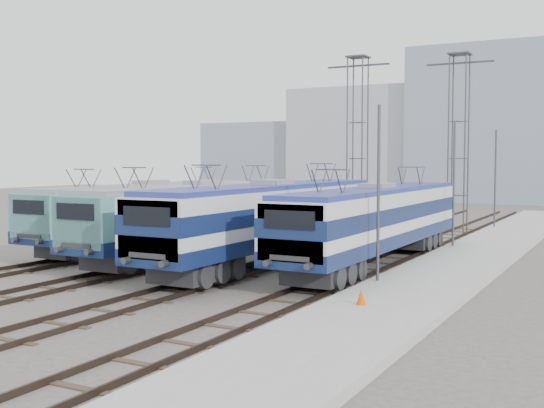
{
  "coord_description": "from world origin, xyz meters",
  "views": [
    {
      "loc": [
        17.27,
        -22.66,
        4.91
      ],
      "look_at": [
        1.32,
        7.0,
        2.73
      ],
      "focal_mm": 45.0,
      "sensor_mm": 36.0,
      "label": 1
    }
  ],
  "objects": [
    {
      "name": "locomotive_center_left",
      "position": [
        -2.25,
        6.02,
        2.24
      ],
      "size": [
        2.85,
        17.98,
        3.38
      ],
      "color": "#101E49",
      "rests_on": "ground"
    },
    {
      "name": "mast_front",
      "position": [
        8.6,
        2.0,
        3.5
      ],
      "size": [
        0.12,
        0.12,
        7.0
      ],
      "primitive_type": "cylinder",
      "color": "#3F4247",
      "rests_on": "ground"
    },
    {
      "name": "building_center",
      "position": [
        4.0,
        62.0,
        9.0
      ],
      "size": [
        22.0,
        14.0,
        18.0
      ],
      "primitive_type": "cube",
      "color": "#838FA1",
      "rests_on": "ground"
    },
    {
      "name": "catenary_tower_east",
      "position": [
        6.5,
        24.0,
        6.64
      ],
      "size": [
        4.5,
        1.2,
        12.0
      ],
      "color": "#3F4247",
      "rests_on": "ground"
    },
    {
      "name": "catenary_tower_west",
      "position": [
        0.0,
        22.0,
        6.64
      ],
      "size": [
        4.5,
        1.2,
        12.0
      ],
      "color": "#3F4247",
      "rests_on": "ground"
    },
    {
      "name": "ground",
      "position": [
        0.0,
        0.0,
        0.0
      ],
      "size": [
        160.0,
        160.0,
        0.0
      ],
      "primitive_type": "plane",
      "color": "#514C47"
    },
    {
      "name": "locomotive_far_right",
      "position": [
        6.75,
        6.91,
        2.28
      ],
      "size": [
        2.82,
        17.83,
        3.35
      ],
      "color": "#101E49",
      "rests_on": "ground"
    },
    {
      "name": "locomotive_far_left",
      "position": [
        -6.75,
        7.49,
        2.18
      ],
      "size": [
        2.77,
        17.48,
        3.29
      ],
      "color": "#101E49",
      "rests_on": "ground"
    },
    {
      "name": "mast_rear",
      "position": [
        8.6,
        26.0,
        3.5
      ],
      "size": [
        0.12,
        0.12,
        7.0
      ],
      "primitive_type": "cylinder",
      "color": "#3F4247",
      "rests_on": "ground"
    },
    {
      "name": "locomotive_center_right",
      "position": [
        2.25,
        5.13,
        2.36
      ],
      "size": [
        2.93,
        18.53,
        3.48
      ],
      "color": "#101E49",
      "rests_on": "ground"
    },
    {
      "name": "mast_mid",
      "position": [
        8.6,
        14.0,
        3.5
      ],
      "size": [
        0.12,
        0.12,
        7.0
      ],
      "primitive_type": "cylinder",
      "color": "#3F4247",
      "rests_on": "ground"
    },
    {
      "name": "building_far_west",
      "position": [
        -30.0,
        62.0,
        5.0
      ],
      "size": [
        14.0,
        10.0,
        10.0
      ],
      "primitive_type": "cube",
      "color": "#838FA1",
      "rests_on": "ground"
    },
    {
      "name": "building_west",
      "position": [
        -14.0,
        62.0,
        7.0
      ],
      "size": [
        18.0,
        12.0,
        14.0
      ],
      "primitive_type": "cube",
      "color": "#9FA8B1",
      "rests_on": "ground"
    },
    {
      "name": "platform",
      "position": [
        10.2,
        8.0,
        0.15
      ],
      "size": [
        4.0,
        70.0,
        0.3
      ],
      "primitive_type": "cube",
      "color": "#9E9E99",
      "rests_on": "ground"
    },
    {
      "name": "safety_cone",
      "position": [
        9.62,
        -2.44,
        0.55
      ],
      "size": [
        0.32,
        0.32,
        0.5
      ],
      "primitive_type": "cone",
      "color": "#E84400",
      "rests_on": "platform"
    }
  ]
}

